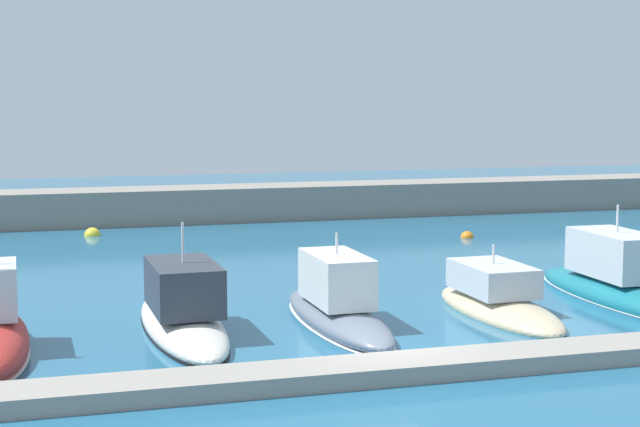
# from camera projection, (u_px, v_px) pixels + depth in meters

# --- Properties ---
(ground_plane) EXTENTS (123.53, 123.53, 0.00)m
(ground_plane) POSITION_uv_depth(u_px,v_px,m) (390.00, 359.00, 25.53)
(ground_plane) COLOR #236084
(dock_pier) EXTENTS (47.77, 1.59, 0.45)m
(dock_pier) POSITION_uv_depth(u_px,v_px,m) (413.00, 367.00, 23.95)
(dock_pier) COLOR gray
(dock_pier) RESTS_ON ground_plane
(breakwater_seawall) EXTENTS (111.18, 3.35, 1.87)m
(breakwater_seawall) POSITION_uv_depth(u_px,v_px,m) (203.00, 204.00, 53.78)
(breakwater_seawall) COLOR gray
(breakwater_seawall) RESTS_ON ground_plane
(motorboat_ivory_fourth) EXTENTS (2.34, 8.74, 3.60)m
(motorboat_ivory_fourth) POSITION_uv_depth(u_px,v_px,m) (182.00, 313.00, 28.45)
(motorboat_ivory_fourth) COLOR silver
(motorboat_ivory_fourth) RESTS_ON ground_plane
(motorboat_slate_fifth) EXTENTS (2.14, 8.18, 3.00)m
(motorboat_slate_fifth) POSITION_uv_depth(u_px,v_px,m) (337.00, 305.00, 29.35)
(motorboat_slate_fifth) COLOR slate
(motorboat_slate_fifth) RESTS_ON ground_plane
(motorboat_sand_sixth) EXTENTS (2.46, 7.18, 2.56)m
(motorboat_sand_sixth) POSITION_uv_depth(u_px,v_px,m) (497.00, 302.00, 31.01)
(motorboat_sand_sixth) COLOR beige
(motorboat_sand_sixth) RESTS_ON ground_plane
(motorboat_teal_seventh) EXTENTS (2.67, 9.34, 3.64)m
(motorboat_teal_seventh) POSITION_uv_depth(u_px,v_px,m) (618.00, 284.00, 33.11)
(motorboat_teal_seventh) COLOR #19707F
(motorboat_teal_seventh) RESTS_ON ground_plane
(mooring_buoy_yellow) EXTENTS (0.80, 0.80, 0.80)m
(mooring_buoy_yellow) POSITION_uv_depth(u_px,v_px,m) (92.00, 236.00, 48.14)
(mooring_buoy_yellow) COLOR yellow
(mooring_buoy_yellow) RESTS_ON ground_plane
(mooring_buoy_orange) EXTENTS (0.64, 0.64, 0.64)m
(mooring_buoy_orange) POSITION_uv_depth(u_px,v_px,m) (467.00, 238.00, 47.44)
(mooring_buoy_orange) COLOR orange
(mooring_buoy_orange) RESTS_ON ground_plane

